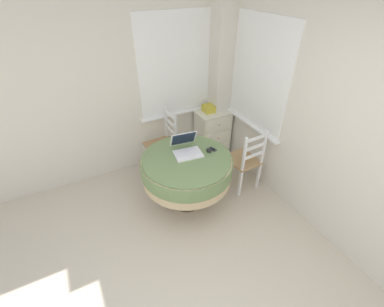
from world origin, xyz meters
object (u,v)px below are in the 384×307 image
object	(u,v)px
dining_chair_near_right_window	(245,161)
computer_mouse	(209,150)
laptop	(186,149)
corner_cabinet	(212,132)
dining_chair_near_back_window	(163,143)
round_dining_table	(187,168)
cell_phone	(213,149)
storage_box	(209,108)

from	to	relation	value
dining_chair_near_right_window	computer_mouse	bearing A→B (deg)	175.37
laptop	computer_mouse	bearing A→B (deg)	-25.92
dining_chair_near_right_window	corner_cabinet	world-z (taller)	dining_chair_near_right_window
dining_chair_near_back_window	laptop	bearing A→B (deg)	-87.55
corner_cabinet	round_dining_table	bearing A→B (deg)	-135.30
computer_mouse	laptop	bearing A→B (deg)	154.08
cell_phone	computer_mouse	bearing A→B (deg)	-162.24
round_dining_table	computer_mouse	size ratio (longest dim) A/B	12.82
laptop	dining_chair_near_back_window	world-z (taller)	laptop
cell_phone	dining_chair_near_back_window	world-z (taller)	dining_chair_near_back_window
laptop	storage_box	distance (m)	1.16
corner_cabinet	storage_box	distance (m)	0.44
laptop	round_dining_table	bearing A→B (deg)	-115.66
round_dining_table	laptop	world-z (taller)	laptop
dining_chair_near_back_window	round_dining_table	bearing A→B (deg)	-91.53
laptop	dining_chair_near_right_window	world-z (taller)	laptop
dining_chair_near_right_window	corner_cabinet	xyz separation A→B (m)	(0.06, 0.97, -0.07)
cell_phone	storage_box	world-z (taller)	storage_box
round_dining_table	storage_box	world-z (taller)	storage_box
computer_mouse	storage_box	xyz separation A→B (m)	(0.55, 0.96, 0.04)
computer_mouse	dining_chair_near_back_window	bearing A→B (deg)	107.94
laptop	computer_mouse	world-z (taller)	laptop
computer_mouse	dining_chair_near_right_window	distance (m)	0.65
corner_cabinet	storage_box	xyz separation A→B (m)	(-0.07, 0.04, 0.43)
dining_chair_near_back_window	computer_mouse	bearing A→B (deg)	-72.06
storage_box	dining_chair_near_back_window	bearing A→B (deg)	-174.19
cell_phone	dining_chair_near_back_window	size ratio (longest dim) A/B	0.13
dining_chair_near_back_window	storage_box	bearing A→B (deg)	5.81
dining_chair_near_right_window	cell_phone	bearing A→B (deg)	172.42
round_dining_table	laptop	bearing A→B (deg)	64.34
computer_mouse	dining_chair_near_right_window	bearing A→B (deg)	-4.63
laptop	computer_mouse	distance (m)	0.28
round_dining_table	storage_box	xyz separation A→B (m)	(0.86, 0.95, 0.21)
computer_mouse	corner_cabinet	world-z (taller)	computer_mouse
computer_mouse	cell_phone	size ratio (longest dim) A/B	0.73
computer_mouse	dining_chair_near_right_window	world-z (taller)	dining_chair_near_right_window
cell_phone	corner_cabinet	world-z (taller)	cell_phone
round_dining_table	corner_cabinet	bearing A→B (deg)	44.70
storage_box	cell_phone	bearing A→B (deg)	-117.34
dining_chair_near_back_window	storage_box	distance (m)	0.91
laptop	dining_chair_near_right_window	bearing A→B (deg)	-11.64
cell_phone	corner_cabinet	distance (m)	1.12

